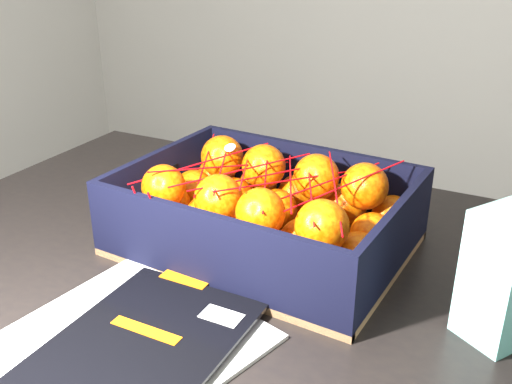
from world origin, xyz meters
The scene contains 5 objects.
table centered at (0.26, 0.04, 0.65)m, with size 1.25×0.87×0.75m.
magazine_stack centered at (0.28, -0.24, 0.76)m, with size 0.33×0.34×0.02m.
produce_crate centered at (0.29, 0.07, 0.79)m, with size 0.45×0.33×0.13m.
clementine_heap centered at (0.29, 0.07, 0.82)m, with size 0.43×0.32×0.14m.
mesh_net centered at (0.28, 0.06, 0.88)m, with size 0.37×0.30×0.09m.
Camera 1 is at (0.72, -0.68, 1.23)m, focal length 41.08 mm.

